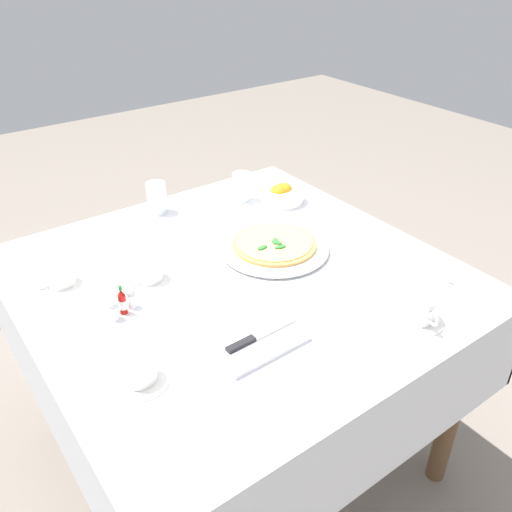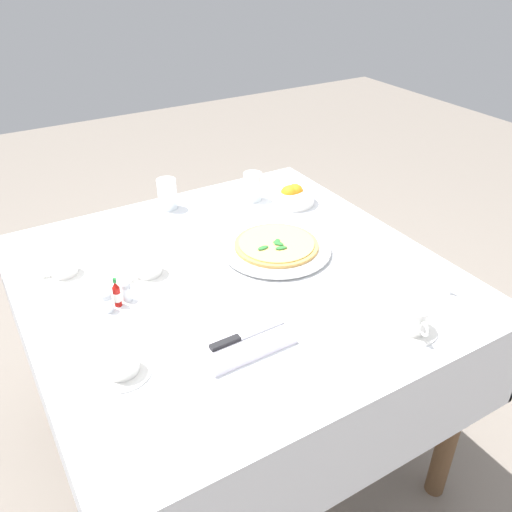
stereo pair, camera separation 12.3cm
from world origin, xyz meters
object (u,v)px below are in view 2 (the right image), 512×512
Objects in this scene: pizza at (276,244)px; coffee_cup_right_edge at (147,266)px; pizza_plate at (276,248)px; napkin_folded at (243,340)px; pepper_shaker at (108,303)px; water_glass_left_edge at (253,188)px; dinner_knife at (244,335)px; coffee_cup_back_corner at (412,320)px; water_glass_far_right at (168,196)px; menu_card at (437,278)px; salt_shaker at (127,292)px; coffee_cup_far_left at (121,363)px; hot_sauce_bottle at (117,294)px; coffee_cup_near_right at (63,267)px; citrus_bowl at (293,195)px.

coffee_cup_right_edge is at bearing 168.58° from pizza.
pizza_plate is 0.43m from napkin_folded.
water_glass_left_edge is at bearing 30.13° from pepper_shaker.
napkin_folded is at bearing -180.00° from dinner_knife.
coffee_cup_back_corner is 2.34× the size of pepper_shaker.
water_glass_far_right reaches higher than menu_card.
pizza is 2.50× the size of water_glass_left_edge.
salt_shaker is (-0.55, 0.47, -0.01)m from coffee_cup_back_corner.
coffee_cup_right_edge is 2.35× the size of pepper_shaker.
water_glass_left_edge is 1.12× the size of menu_card.
pizza is 1.93× the size of coffee_cup_far_left.
coffee_cup_right_edge is 0.15m from hot_sauce_bottle.
coffee_cup_back_corner is (0.08, -0.47, 0.01)m from pizza.
water_glass_far_right is at bearing 52.29° from pepper_shaker.
water_glass_far_right is 0.76m from dinner_knife.
coffee_cup_back_corner is 0.73m from hot_sauce_bottle.
coffee_cup_far_left reaches higher than dinner_knife.
hot_sauce_bottle is at bearing 123.74° from dinner_knife.
hot_sauce_bottle is at bearing 141.47° from coffee_cup_back_corner.
coffee_cup_back_corner is at bearing -24.71° from napkin_folded.
pizza is at bearing 2.98° from pepper_shaker.
coffee_cup_right_edge is 0.60× the size of napkin_folded.
pizza_plate is 2.51× the size of coffee_cup_far_left.
coffee_cup_right_edge is 1.25× the size of water_glass_far_right.
napkin_folded is (-0.13, -0.75, -0.04)m from water_glass_far_right.
pizza_plate is at bearing 47.63° from pizza.
coffee_cup_near_right is (-0.01, 0.45, -0.00)m from coffee_cup_far_left.
napkin_folded is at bearing -133.02° from pizza.
coffee_cup_far_left is 0.99× the size of coffee_cup_near_right.
pizza is 4.47× the size of pepper_shaker.
salt_shaker is 0.63× the size of menu_card.
napkin_folded is 3.95× the size of pepper_shaker.
coffee_cup_back_corner is 1.31× the size of water_glass_left_edge.
salt_shaker is at bearing 19.65° from hot_sauce_bottle.
pizza is at bearing 0.88° from salt_shaker.
napkin_folded is at bearing -60.16° from salt_shaker.
water_glass_left_edge reaches higher than citrus_bowl.
coffee_cup_far_left reaches higher than napkin_folded.
coffee_cup_back_corner reaches higher than salt_shaker.
coffee_cup_right_edge is (-0.38, 0.08, 0.00)m from pizza.
menu_card is (0.84, -0.12, 0.00)m from coffee_cup_far_left.
coffee_cup_far_left is at bearing -155.43° from pizza_plate.
menu_card reaches higher than coffee_cup_near_right.
hot_sauce_bottle is at bearing -177.97° from pizza_plate.
citrus_bowl is (0.60, 0.18, -0.00)m from coffee_cup_right_edge.
hot_sauce_bottle is (-0.49, -0.02, 0.02)m from pizza_plate.
coffee_cup_near_right is 0.48m from water_glass_far_right.
coffee_cup_far_left is at bearing -120.02° from water_glass_far_right.
dinner_knife is at bearing -55.08° from hot_sauce_bottle.
pizza_plate is 0.01m from pizza.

